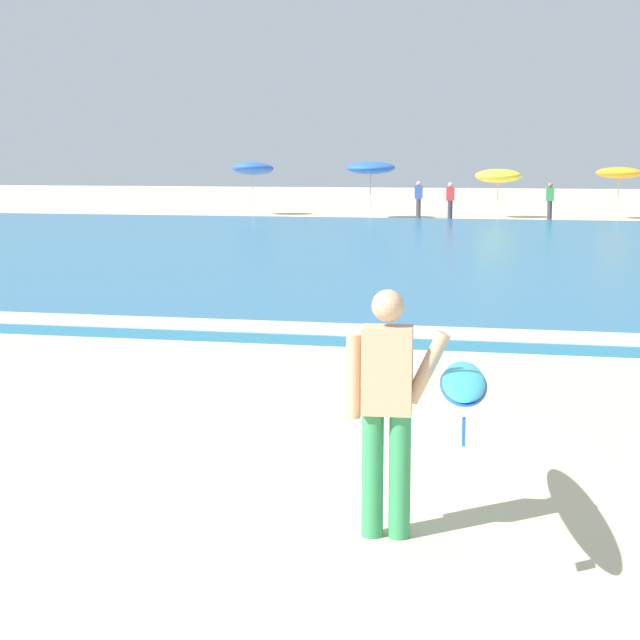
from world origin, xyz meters
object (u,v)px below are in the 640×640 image
beach_umbrella_2 (498,176)px  beachgoer_near_row_mid (450,201)px  beach_umbrella_3 (619,173)px  surfer_with_board (422,393)px  beachgoer_near_row_right (550,201)px  beach_umbrella_1 (371,168)px  beach_umbrella_0 (253,169)px  beachgoer_near_row_left (419,199)px

beach_umbrella_2 → beachgoer_near_row_mid: (-1.79, -2.75, -0.95)m
beach_umbrella_3 → surfer_with_board: bearing=-95.9°
beachgoer_near_row_mid → beachgoer_near_row_right: size_ratio=1.00×
beach_umbrella_3 → beachgoer_near_row_right: (-2.81, -2.33, -1.10)m
beach_umbrella_1 → beach_umbrella_0: bearing=165.2°
surfer_with_board → beachgoer_near_row_left: size_ratio=1.51×
beach_umbrella_1 → beach_umbrella_3: (10.28, 1.53, -0.20)m
beach_umbrella_1 → beachgoer_near_row_left: beach_umbrella_1 is taller
beach_umbrella_0 → beach_umbrella_3: beach_umbrella_0 is taller
beach_umbrella_0 → beachgoer_near_row_mid: 9.62m
beach_umbrella_2 → beachgoer_near_row_mid: beach_umbrella_2 is taller
beachgoer_near_row_left → beachgoer_near_row_right: same height
beach_umbrella_0 → beachgoer_near_row_right: bearing=-9.9°
beach_umbrella_1 → beach_umbrella_2: bearing=15.3°
beach_umbrella_1 → beachgoer_near_row_right: size_ratio=1.54×
beach_umbrella_1 → beach_umbrella_2: 5.50m
beach_umbrella_0 → beach_umbrella_2: bearing=-0.2°
surfer_with_board → beach_umbrella_3: (3.93, 38.26, 0.91)m
beach_umbrella_1 → surfer_with_board: bearing=-80.2°
beach_umbrella_0 → surfer_with_board: bearing=-72.6°
beach_umbrella_0 → beach_umbrella_3: size_ratio=1.12×
beachgoer_near_row_mid → beachgoer_near_row_right: (3.97, 0.52, 0.00)m
surfer_with_board → beachgoer_near_row_right: size_ratio=1.51×
beachgoer_near_row_left → beachgoer_near_row_right: 5.56m
surfer_with_board → beach_umbrella_3: size_ratio=1.09×
surfer_with_board → beachgoer_near_row_mid: bearing=94.6°
beachgoer_near_row_left → beachgoer_near_row_right: (5.45, -1.12, 0.00)m
beach_umbrella_1 → beachgoer_near_row_left: (2.02, 0.33, -1.29)m
surfer_with_board → beachgoer_near_row_mid: 35.53m
beach_umbrella_3 → beachgoer_near_row_right: bearing=-140.4°
surfer_with_board → beachgoer_near_row_left: (-4.34, 37.05, -0.18)m
beach_umbrella_1 → beachgoer_near_row_left: 2.42m
beach_umbrella_1 → beach_umbrella_2: (5.30, 1.45, -0.34)m
surfer_with_board → beachgoer_near_row_mid: (-2.85, 35.42, -0.18)m
beach_umbrella_0 → beach_umbrella_2: (10.91, -0.04, -0.28)m
beach_umbrella_2 → beach_umbrella_3: beach_umbrella_3 is taller
beach_umbrella_1 → beachgoer_near_row_mid: bearing=-20.5°
beach_umbrella_0 → beachgoer_near_row_mid: beach_umbrella_0 is taller
surfer_with_board → beach_umbrella_3: beach_umbrella_3 is taller
beachgoer_near_row_left → beachgoer_near_row_right: bearing=-11.6°
beach_umbrella_3 → beach_umbrella_0: bearing=-179.8°
beach_umbrella_0 → beach_umbrella_1: (5.62, -1.49, 0.06)m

